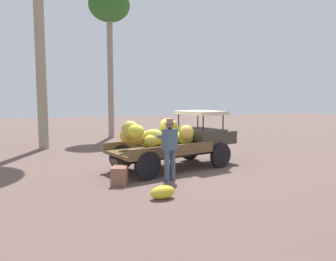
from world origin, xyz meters
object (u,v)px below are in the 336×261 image
at_px(truck, 177,139).
at_px(wooden_crate, 120,176).
at_px(farmer, 170,146).
at_px(loose_banana_bunch, 163,192).

distance_m(truck, wooden_crate, 2.72).
bearing_deg(truck, farmer, -133.72).
bearing_deg(truck, loose_banana_bunch, -132.47).
bearing_deg(wooden_crate, farmer, -0.24).
relative_size(farmer, wooden_crate, 3.45).
xyz_separation_m(farmer, loose_banana_bunch, (-0.59, -1.49, -0.83)).
height_order(wooden_crate, loose_banana_bunch, wooden_crate).
bearing_deg(wooden_crate, truck, 37.10).
xyz_separation_m(truck, farmer, (-0.72, -1.59, 0.05)).
relative_size(farmer, loose_banana_bunch, 2.89).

